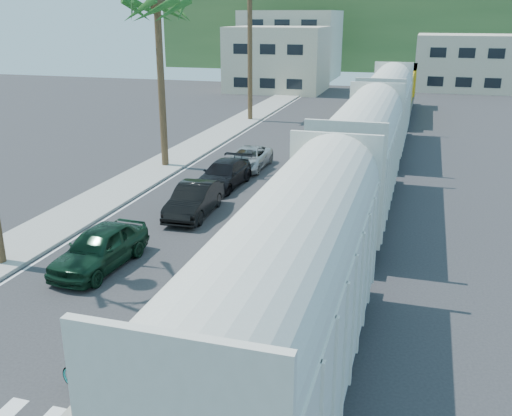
# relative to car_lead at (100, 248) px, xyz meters

# --- Properties ---
(ground) EXTENTS (140.00, 140.00, 0.00)m
(ground) POSITION_rel_car_lead_xyz_m (4.03, -6.94, -0.83)
(ground) COLOR #28282B
(ground) RESTS_ON ground
(sidewalk) EXTENTS (3.00, 90.00, 0.15)m
(sidewalk) POSITION_rel_car_lead_xyz_m (-4.47, 18.06, -0.76)
(sidewalk) COLOR gray
(sidewalk) RESTS_ON ground
(rails) EXTENTS (1.56, 100.00, 0.06)m
(rails) POSITION_rel_car_lead_xyz_m (9.03, 21.06, -0.80)
(rails) COLOR black
(rails) RESTS_ON ground
(median) EXTENTS (0.45, 60.00, 0.85)m
(median) POSITION_rel_car_lead_xyz_m (4.03, 13.02, -0.75)
(median) COLOR gray
(median) RESTS_ON ground
(lane_markings) EXTENTS (9.42, 90.00, 0.01)m
(lane_markings) POSITION_rel_car_lead_xyz_m (1.88, 18.06, -0.83)
(lane_markings) COLOR silver
(lane_markings) RESTS_ON ground
(freight_train) EXTENTS (3.00, 60.94, 5.85)m
(freight_train) POSITION_rel_car_lead_xyz_m (9.03, 14.56, 2.07)
(freight_train) COLOR beige
(freight_train) RESTS_ON ground
(buildings) EXTENTS (38.00, 27.00, 10.00)m
(buildings) POSITION_rel_car_lead_xyz_m (-2.38, 64.71, 3.53)
(buildings) COLOR #B7AE91
(buildings) RESTS_ON ground
(hillside) EXTENTS (80.00, 20.00, 12.00)m
(hillside) POSITION_rel_car_lead_xyz_m (4.03, 93.06, 5.17)
(hillside) COLOR #385628
(hillside) RESTS_ON ground
(car_lead) EXTENTS (2.56, 5.12, 1.66)m
(car_lead) POSITION_rel_car_lead_xyz_m (0.00, 0.00, 0.00)
(car_lead) COLOR black
(car_lead) RESTS_ON ground
(car_second) EXTENTS (2.14, 4.98, 1.59)m
(car_second) POSITION_rel_car_lead_xyz_m (1.18, 6.80, -0.04)
(car_second) COLOR black
(car_second) RESTS_ON ground
(car_third) EXTENTS (2.63, 5.33, 1.48)m
(car_third) POSITION_rel_car_lead_xyz_m (0.94, 11.85, -0.09)
(car_third) COLOR black
(car_third) RESTS_ON ground
(car_rear) EXTENTS (2.35, 4.98, 1.38)m
(car_rear) POSITION_rel_car_lead_xyz_m (1.07, 16.15, -0.14)
(car_rear) COLOR #ABADB0
(car_rear) RESTS_ON ground
(cyclist) EXTENTS (1.57, 2.21, 2.28)m
(cyclist) POSITION_rel_car_lead_xyz_m (3.91, -7.17, -0.11)
(cyclist) COLOR #9EA0A5
(cyclist) RESTS_ON ground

